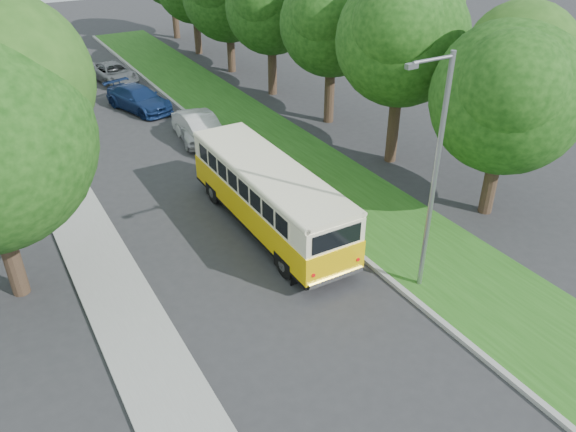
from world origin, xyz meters
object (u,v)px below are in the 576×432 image
lamppost_far (26,71)px  lamppost_near (433,172)px  vintage_bus (269,198)px  car_silver (195,127)px  car_blue (139,99)px  car_white (201,129)px  car_grey (114,73)px

lamppost_far → lamppost_near: bearing=-64.3°
vintage_bus → car_silver: bearing=84.9°
vintage_bus → lamppost_near: bearing=-66.5°
lamppost_near → lamppost_far: size_ratio=1.07×
lamppost_far → car_blue: (6.12, 3.38, -3.40)m
car_silver → car_blue: 6.12m
car_silver → vintage_bus: bearing=-85.4°
vintage_bus → car_blue: vintage_bus is taller
lamppost_near → car_white: lamppost_near is taller
lamppost_near → vintage_bus: bearing=113.3°
lamppost_near → vintage_bus: (-2.53, 5.88, -2.97)m
lamppost_far → car_silver: bearing=-19.7°
car_silver → car_grey: size_ratio=0.90×
lamppost_near → vintage_bus: 7.06m
lamppost_near → car_white: size_ratio=1.72×
lamppost_far → car_blue: lamppost_far is taller
lamppost_far → car_silver: lamppost_far is taller
lamppost_far → car_grey: 12.07m
lamppost_near → car_white: bearing=95.6°
car_silver → car_white: car_white is taller
car_silver → lamppost_far: bearing=170.1°
car_grey → lamppost_far: bearing=-131.0°
vintage_bus → car_silver: 10.06m
car_blue → vintage_bus: bearing=-107.1°
lamppost_near → car_white: 15.74m
lamppost_near → car_grey: (-2.58, 28.17, -3.72)m
lamppost_near → lamppost_far: bearing=115.7°
car_white → car_silver: bearing=98.7°
car_grey → car_silver: bearing=-93.3°
car_blue → lamppost_far: bearing=-169.0°
car_white → car_blue: 6.76m
lamppost_near → car_silver: lamppost_near is taller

